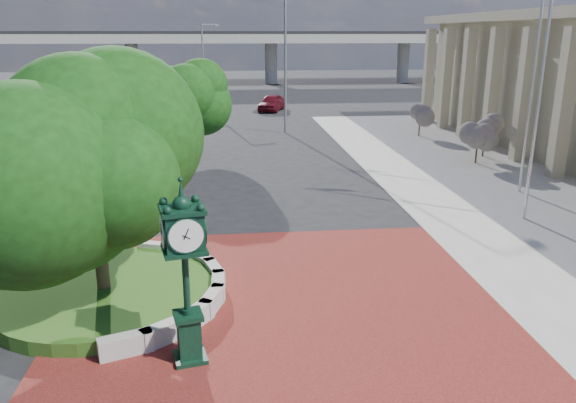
# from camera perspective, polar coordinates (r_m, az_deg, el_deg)

# --- Properties ---
(ground) EXTENTS (200.00, 200.00, 0.00)m
(ground) POSITION_cam_1_polar(r_m,az_deg,el_deg) (16.66, -0.79, -9.16)
(ground) COLOR black
(ground) RESTS_ON ground
(plaza) EXTENTS (12.00, 12.00, 0.04)m
(plaza) POSITION_cam_1_polar(r_m,az_deg,el_deg) (15.76, -0.46, -10.68)
(plaza) COLOR maroon
(plaza) RESTS_ON ground
(planter_wall) EXTENTS (2.96, 6.77, 0.54)m
(planter_wall) POSITION_cam_1_polar(r_m,az_deg,el_deg) (16.55, -10.28, -8.60)
(planter_wall) COLOR #9E9B93
(planter_wall) RESTS_ON ground
(grass_bed) EXTENTS (6.10, 6.10, 0.40)m
(grass_bed) POSITION_cam_1_polar(r_m,az_deg,el_deg) (16.92, -18.12, -8.87)
(grass_bed) COLOR #204313
(grass_bed) RESTS_ON ground
(overpass) EXTENTS (90.00, 12.00, 7.50)m
(overpass) POSITION_cam_1_polar(r_m,az_deg,el_deg) (84.93, -5.41, 16.20)
(overpass) COLOR #9E9B93
(overpass) RESTS_ON ground
(tree_planter) EXTENTS (5.20, 5.20, 6.33)m
(tree_planter) POSITION_cam_1_polar(r_m,az_deg,el_deg) (15.77, -19.27, 2.78)
(tree_planter) COLOR #38281C
(tree_planter) RESTS_ON ground
(tree_street) EXTENTS (4.40, 4.40, 5.45)m
(tree_street) POSITION_cam_1_polar(r_m,az_deg,el_deg) (33.28, -10.66, 9.51)
(tree_street) COLOR #38281C
(tree_street) RESTS_ON ground
(post_clock) EXTENTS (1.04, 1.04, 4.32)m
(post_clock) POSITION_cam_1_polar(r_m,az_deg,el_deg) (12.60, -10.40, -6.46)
(post_clock) COLOR black
(post_clock) RESTS_ON ground
(parked_car) EXTENTS (3.27, 5.02, 1.59)m
(parked_car) POSITION_cam_1_polar(r_m,az_deg,el_deg) (55.09, -1.68, 10.00)
(parked_car) COLOR #520B16
(parked_car) RESTS_ON ground
(flagpole_a) EXTENTS (1.72, 0.32, 11.05)m
(flagpole_a) POSITION_cam_1_polar(r_m,az_deg,el_deg) (23.76, 24.37, 11.41)
(flagpole_a) COLOR silver
(flagpole_a) RESTS_ON ground
(flagpole_b) EXTENTS (1.60, 0.35, 10.35)m
(flagpole_b) POSITION_cam_1_polar(r_m,az_deg,el_deg) (28.03, 23.65, 11.36)
(flagpole_b) COLOR silver
(flagpole_b) RESTS_ON ground
(street_lamp_near) EXTENTS (2.17, 0.96, 10.07)m
(street_lamp_near) POSITION_cam_1_polar(r_m,az_deg,el_deg) (42.38, 0.03, 14.91)
(street_lamp_near) COLOR slate
(street_lamp_near) RESTS_ON ground
(street_lamp_far) EXTENTS (1.76, 0.76, 8.11)m
(street_lamp_far) POSITION_cam_1_polar(r_m,az_deg,el_deg) (57.74, -8.44, 14.09)
(street_lamp_far) COLOR slate
(street_lamp_far) RESTS_ON ground
(shrub_near) EXTENTS (1.20, 1.20, 2.20)m
(shrub_near) POSITION_cam_1_polar(r_m,az_deg,el_deg) (34.09, 18.74, 6.28)
(shrub_near) COLOR #38281C
(shrub_near) RESTS_ON ground
(shrub_mid) EXTENTS (1.20, 1.20, 2.20)m
(shrub_mid) POSITION_cam_1_polar(r_m,az_deg,el_deg) (36.15, 19.39, 6.77)
(shrub_mid) COLOR #38281C
(shrub_mid) RESTS_ON ground
(shrub_far) EXTENTS (1.20, 1.20, 2.20)m
(shrub_far) POSITION_cam_1_polar(r_m,az_deg,el_deg) (42.22, 13.28, 8.58)
(shrub_far) COLOR #38281C
(shrub_far) RESTS_ON ground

